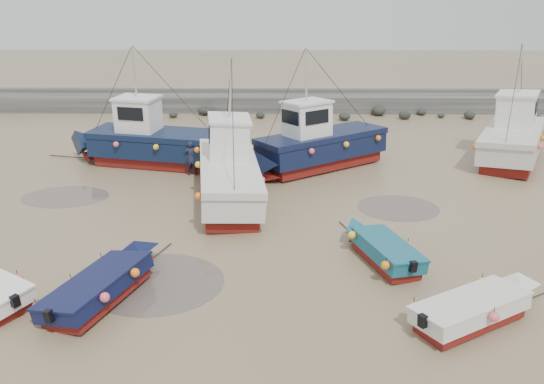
% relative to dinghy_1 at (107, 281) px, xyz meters
% --- Properties ---
extents(ground, '(120.00, 120.00, 0.00)m').
position_rel_dinghy_1_xyz_m(ground, '(5.06, 3.73, -0.55)').
color(ground, '#8C7B58').
rests_on(ground, ground).
extents(seawall, '(60.00, 4.92, 1.50)m').
position_rel_dinghy_1_xyz_m(seawall, '(5.11, 25.72, 0.08)').
color(seawall, slate).
rests_on(seawall, ground).
extents(puddle_a, '(4.50, 4.50, 0.01)m').
position_rel_dinghy_1_xyz_m(puddle_a, '(1.36, 0.79, -0.54)').
color(puddle_a, '#564D45').
rests_on(puddle_a, ground).
extents(puddle_b, '(3.58, 3.58, 0.01)m').
position_rel_dinghy_1_xyz_m(puddle_b, '(10.68, 7.07, -0.54)').
color(puddle_b, '#564D45').
rests_on(puddle_b, ground).
extents(puddle_c, '(3.99, 3.99, 0.01)m').
position_rel_dinghy_1_xyz_m(puddle_c, '(-4.44, 8.22, -0.54)').
color(puddle_c, '#564D45').
rests_on(puddle_c, ground).
extents(puddle_d, '(5.25, 5.25, 0.01)m').
position_rel_dinghy_1_xyz_m(puddle_d, '(6.66, 15.02, -0.54)').
color(puddle_d, '#564D45').
rests_on(puddle_d, ground).
extents(dinghy_1, '(3.25, 5.96, 1.43)m').
position_rel_dinghy_1_xyz_m(dinghy_1, '(0.00, 0.00, 0.00)').
color(dinghy_1, maroon).
rests_on(dinghy_1, ground).
extents(dinghy_2, '(2.55, 5.08, 1.43)m').
position_rel_dinghy_1_xyz_m(dinghy_2, '(9.02, 2.44, 0.02)').
color(dinghy_2, maroon).
rests_on(dinghy_2, ground).
extents(dinghy_3, '(5.41, 3.45, 1.43)m').
position_rel_dinghy_1_xyz_m(dinghy_3, '(11.25, -1.25, 0.00)').
color(dinghy_3, maroon).
rests_on(dinghy_3, ground).
extents(cabin_boat_0, '(10.24, 4.23, 6.22)m').
position_rel_dinghy_1_xyz_m(cabin_boat_0, '(-1.69, 13.01, 0.79)').
color(cabin_boat_0, maroon).
rests_on(cabin_boat_0, ground).
extents(cabin_boat_1, '(3.67, 10.56, 6.22)m').
position_rel_dinghy_1_xyz_m(cabin_boat_1, '(3.04, 8.35, 0.78)').
color(cabin_boat_1, maroon).
rests_on(cabin_boat_1, ground).
extents(cabin_boat_2, '(9.23, 6.55, 6.22)m').
position_rel_dinghy_1_xyz_m(cabin_boat_2, '(7.22, 12.21, 0.79)').
color(cabin_boat_2, maroon).
rests_on(cabin_boat_2, ground).
extents(cabin_boat_3, '(6.20, 9.14, 6.22)m').
position_rel_dinghy_1_xyz_m(cabin_boat_3, '(18.52, 14.07, 0.81)').
color(cabin_boat_3, maroon).
rests_on(cabin_boat_3, ground).
extents(person, '(0.72, 0.54, 1.81)m').
position_rel_dinghy_1_xyz_m(person, '(0.97, 11.23, -0.55)').
color(person, '#191D32').
rests_on(person, ground).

